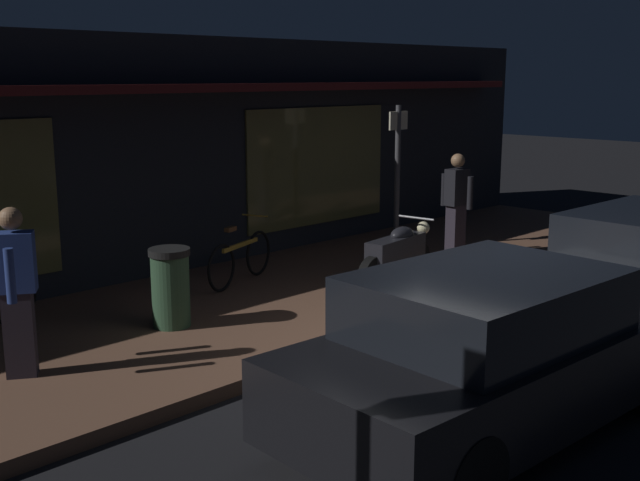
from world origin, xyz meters
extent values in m
plane|color=black|center=(0.00, 0.00, 0.00)|extent=(60.00, 60.00, 0.00)
cube|color=brown|center=(0.00, 3.00, 0.07)|extent=(18.00, 4.00, 0.15)
cube|color=black|center=(0.00, 6.40, 1.80)|extent=(18.00, 2.80, 3.60)
cube|color=brown|center=(3.20, 4.98, 1.50)|extent=(3.20, 0.04, 2.00)
cube|color=#591919|center=(0.00, 4.75, 2.85)|extent=(16.20, 0.50, 0.12)
cylinder|color=black|center=(1.12, 1.89, 0.45)|extent=(0.61, 0.20, 0.60)
cylinder|color=black|center=(2.21, 2.04, 0.45)|extent=(0.61, 0.20, 0.60)
cube|color=black|center=(1.66, 1.96, 0.73)|extent=(1.13, 0.43, 0.36)
ellipsoid|color=black|center=(1.81, 1.98, 0.93)|extent=(0.47, 0.30, 0.20)
sphere|color=#F9EDB7|center=(2.38, 2.06, 0.93)|extent=(0.18, 0.18, 0.18)
cylinder|color=gray|center=(2.18, 2.03, 1.10)|extent=(0.10, 0.55, 0.03)
torus|color=black|center=(-2.60, 4.21, 0.48)|extent=(0.65, 0.21, 0.66)
cylinder|color=black|center=(-2.68, 4.18, 1.05)|extent=(0.13, 0.41, 0.02)
torus|color=black|center=(0.03, 3.65, 0.48)|extent=(0.63, 0.26, 0.66)
torus|color=black|center=(0.97, 3.99, 0.48)|extent=(0.63, 0.26, 0.66)
cube|color=#B78C2D|center=(0.50, 3.82, 0.70)|extent=(0.86, 0.34, 0.06)
cube|color=brown|center=(0.27, 3.74, 0.97)|extent=(0.22, 0.14, 0.06)
cylinder|color=#B78C2D|center=(0.90, 3.96, 1.05)|extent=(0.16, 0.40, 0.02)
cube|color=#28232D|center=(-3.24, 2.60, 0.57)|extent=(0.34, 0.32, 0.85)
cube|color=navy|center=(-3.24, 2.60, 1.29)|extent=(0.44, 0.39, 0.58)
sphere|color=#8C6647|center=(-3.24, 2.60, 1.71)|extent=(0.22, 0.22, 0.22)
cylinder|color=navy|center=(-3.10, 2.82, 1.22)|extent=(0.12, 0.12, 0.52)
cylinder|color=navy|center=(-3.38, 2.38, 1.22)|extent=(0.12, 0.12, 0.52)
cube|color=#28232D|center=(3.99, 2.65, 0.57)|extent=(0.29, 0.21, 0.85)
cube|color=black|center=(3.99, 2.65, 1.29)|extent=(0.39, 0.24, 0.58)
sphere|color=#8C6647|center=(3.99, 2.65, 1.71)|extent=(0.22, 0.22, 0.22)
cylinder|color=black|center=(3.98, 2.39, 1.22)|extent=(0.09, 0.09, 0.52)
cylinder|color=black|center=(4.00, 2.91, 1.22)|extent=(0.09, 0.09, 0.52)
cylinder|color=#47474C|center=(3.80, 3.72, 1.35)|extent=(0.09, 0.09, 2.40)
cube|color=beige|center=(3.80, 3.72, 2.30)|extent=(0.44, 0.03, 0.30)
cylinder|color=#2D4C33|center=(-1.32, 2.87, 0.57)|extent=(0.44, 0.44, 0.85)
cylinder|color=black|center=(-1.32, 2.87, 1.04)|extent=(0.48, 0.48, 0.08)
cylinder|color=black|center=(0.70, -0.38, 0.32)|extent=(0.65, 0.25, 0.64)
cylinder|color=black|center=(-2.00, -0.25, 0.32)|extent=(0.65, 0.25, 0.64)
cylinder|color=black|center=(-2.08, -1.81, 0.32)|extent=(0.65, 0.25, 0.64)
cube|color=black|center=(-0.69, -1.09, 0.55)|extent=(4.18, 1.96, 0.68)
cube|color=black|center=(-0.84, -1.09, 1.10)|extent=(2.28, 1.71, 0.64)
cylinder|color=black|center=(1.98, -0.05, 0.32)|extent=(0.64, 0.23, 0.64)
camera|label=1|loc=(-6.30, -4.59, 3.03)|focal=44.14mm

